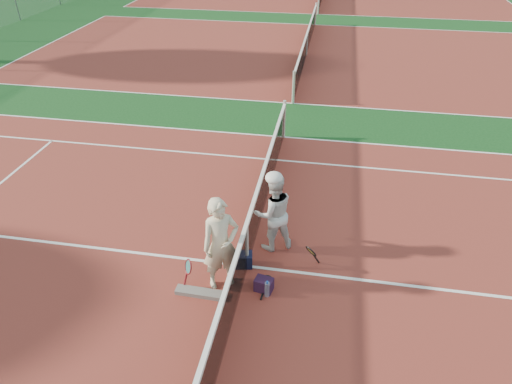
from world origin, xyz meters
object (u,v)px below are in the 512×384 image
racket_spare (266,281)px  player_b (273,213)px  racket_black_held (311,257)px  player_a (221,244)px  net_main (247,245)px  water_bottle (267,290)px  sports_bag_navy (243,260)px  racket_red (189,274)px  sports_bag_purple (264,285)px

racket_spare → player_b: bearing=5.2°
racket_black_held → racket_spare: size_ratio=0.88×
player_a → net_main: bearing=21.7°
net_main → racket_spare: bearing=-38.6°
net_main → player_a: (-0.35, -0.49, 0.38)m
player_b → water_bottle: bearing=67.3°
net_main → player_b: size_ratio=6.78×
racket_black_held → sports_bag_navy: 1.25m
racket_red → racket_spare: (1.32, 0.34, -0.28)m
player_a → sports_bag_navy: bearing=29.3°
sports_bag_navy → water_bottle: 0.89m
sports_bag_navy → net_main: bearing=-8.6°
player_b → racket_spare: player_b is taller
racket_red → sports_bag_navy: (0.82, 0.69, -0.15)m
racket_red → water_bottle: size_ratio=1.95×
player_b → racket_black_held: (0.78, -0.52, -0.54)m
racket_red → racket_spare: racket_red is taller
player_a → racket_black_held: bearing=-9.8°
racket_black_held → sports_bag_purple: (-0.75, -0.69, -0.14)m
racket_red → sports_bag_navy: size_ratio=1.67×
racket_spare → sports_bag_navy: 0.62m
net_main → sports_bag_purple: (0.40, -0.54, -0.38)m
net_main → player_b: (0.38, 0.67, 0.30)m
water_bottle → racket_red: bearing=-179.9°
racket_spare → sports_bag_purple: sports_bag_purple is taller
racket_spare → racket_black_held: bearing=-54.0°
net_main → player_a: bearing=-125.4°
sports_bag_navy → sports_bag_purple: (0.49, -0.56, -0.01)m
player_a → sports_bag_purple: bearing=-36.7°
player_b → sports_bag_navy: player_b is taller
net_main → racket_spare: (0.41, -0.33, -0.49)m
player_a → racket_spare: (0.76, 0.16, -0.88)m
player_a → sports_bag_navy: (0.27, 0.51, -0.75)m
racket_red → sports_bag_purple: racket_red is taller
net_main → water_bottle: bearing=-54.5°
player_b → sports_bag_purple: (0.02, -1.21, -0.68)m
player_b → sports_bag_navy: (-0.46, -0.66, -0.67)m
net_main → sports_bag_purple: net_main is taller
net_main → player_a: player_a is taller
racket_red → sports_bag_navy: 1.08m
net_main → racket_spare: net_main is taller
water_bottle → sports_bag_navy: bearing=129.4°
water_bottle → player_a: bearing=167.8°
racket_red → water_bottle: bearing=-38.7°
racket_black_held → sports_bag_purple: 1.03m
net_main → sports_bag_navy: bearing=171.4°
racket_red → sports_bag_navy: bearing=1.2°
sports_bag_purple → net_main: bearing=126.5°
racket_spare → water_bottle: 0.37m
sports_bag_purple → water_bottle: bearing=-59.1°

